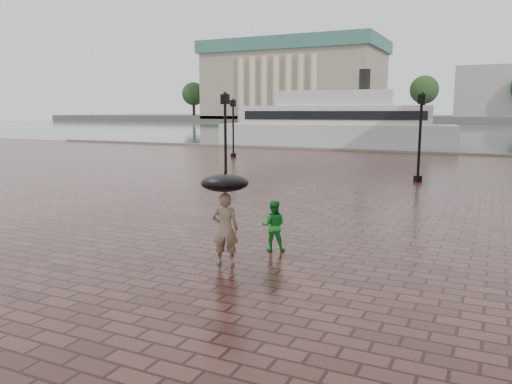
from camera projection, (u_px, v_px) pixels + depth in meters
ground at (239, 236)px, 14.35m from camera, size 300.00×300.00×0.00m
harbour_water at (460, 130)px, 96.20m from camera, size 240.00×240.00×0.00m
quay_edge at (411, 153)px, 42.82m from camera, size 80.00×0.60×0.30m
far_shore at (475, 119)px, 156.54m from camera, size 300.00×60.00×2.00m
museum at (294, 79)px, 164.28m from camera, size 57.00×32.50×26.00m
far_trees at (474, 89)px, 135.61m from camera, size 188.00×8.00×13.50m
street_lamps at (284, 132)px, 29.76m from camera, size 15.44×12.44×4.40m
adult_pedestrian at (225, 229)px, 11.57m from camera, size 0.73×0.60×1.71m
child_pedestrian at (273, 226)px, 12.79m from camera, size 0.77×0.68×1.31m
ferry_near at (335, 124)px, 50.46m from camera, size 23.73×8.60×7.61m
umbrella at (225, 183)px, 11.40m from camera, size 1.10×1.10×1.15m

